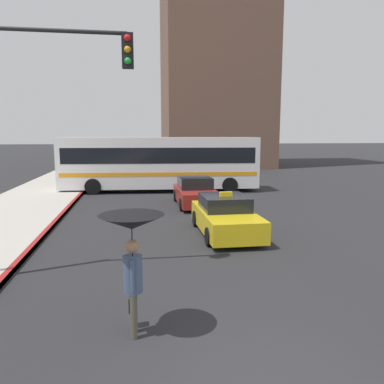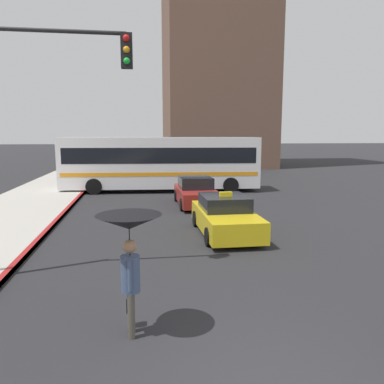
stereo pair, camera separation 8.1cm
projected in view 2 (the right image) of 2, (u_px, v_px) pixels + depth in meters
The scene contains 5 objects.
taxi at pixel (225, 216), 13.34m from camera, with size 1.91×4.26×1.53m.
sedan_red at pixel (196, 192), 18.87m from camera, with size 1.91×4.21×1.41m.
city_bus at pixel (161, 161), 23.53m from camera, with size 12.35×3.38×3.38m.
pedestrian_with_umbrella at pixel (129, 238), 6.36m from camera, with size 1.12×1.12×2.18m.
traffic_light at pixel (37, 101), 8.85m from camera, with size 3.76×0.38×6.21m.
Camera 2 is at (-1.55, -4.55, 3.51)m, focal length 35.00 mm.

